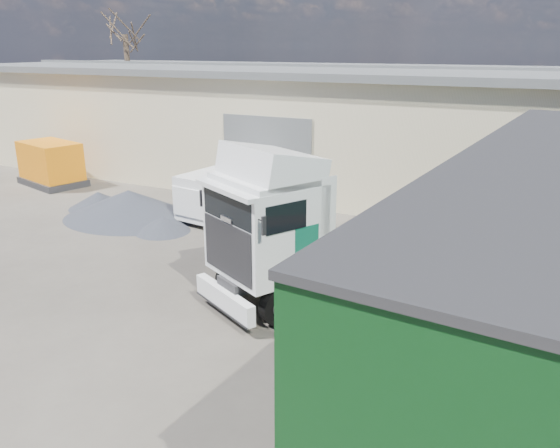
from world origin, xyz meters
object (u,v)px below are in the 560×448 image
at_px(tractor_unit, 291,235).
at_px(box_trailer, 546,249).
at_px(bare_tree, 124,19).
at_px(orange_skip, 51,166).
at_px(panel_van, 227,192).

distance_m(tractor_unit, box_trailer, 5.98).
relative_size(bare_tree, orange_skip, 2.65).
bearing_deg(orange_skip, bare_tree, 129.35).
bearing_deg(bare_tree, tractor_unit, -40.28).
bearing_deg(panel_van, bare_tree, 148.81).
bearing_deg(box_trailer, bare_tree, 149.17).
xyz_separation_m(tractor_unit, box_trailer, (5.75, -1.30, 1.05)).
height_order(tractor_unit, panel_van, tractor_unit).
xyz_separation_m(panel_van, orange_skip, (-10.03, 0.43, -0.05)).
distance_m(tractor_unit, panel_van, 7.67).
relative_size(box_trailer, panel_van, 3.02).
distance_m(bare_tree, box_trailer, 33.03).
relative_size(panel_van, orange_skip, 1.27).
distance_m(bare_tree, orange_skip, 14.76).
distance_m(box_trailer, panel_van, 13.11).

